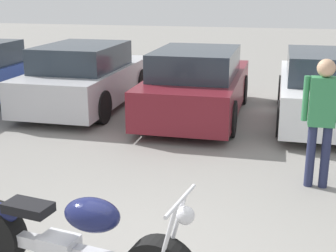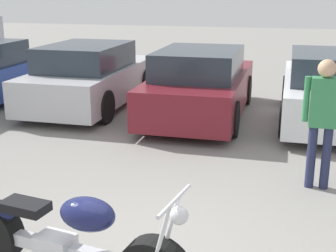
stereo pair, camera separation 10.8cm
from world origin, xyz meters
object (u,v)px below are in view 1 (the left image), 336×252
Objects in this scene: parked_car_silver at (87,77)px; person_standing at (322,113)px; parked_car_white at (326,89)px; parked_car_maroon at (197,85)px; motorcycle at (68,242)px.

person_standing reaches higher than parked_car_silver.
parked_car_silver and parked_car_white have the same top height.
parked_car_silver is at bearing 143.77° from person_standing.
parked_car_silver is at bearing 173.90° from parked_car_maroon.
person_standing is at bearing 50.38° from motorcycle.
motorcycle is 3.70m from person_standing.
person_standing is at bearing -96.11° from parked_car_white.
parked_car_silver is 1.00× the size of parked_car_maroon.
parked_car_maroon is 2.60m from parked_car_white.
parked_car_white is at bearing 4.44° from parked_car_maroon.
parked_car_silver is 1.00× the size of parked_car_white.
parked_car_silver is at bearing 111.46° from motorcycle.
motorcycle is 0.56× the size of parked_car_silver.
parked_car_silver is 5.18m from parked_car_white.
parked_car_silver reaches higher than motorcycle.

